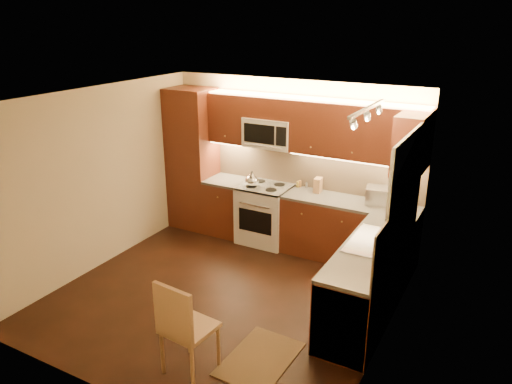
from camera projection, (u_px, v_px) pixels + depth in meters
The scene contains 37 objects.
floor at pixel (225, 295), 6.32m from camera, with size 4.00×4.00×0.01m, color black.
ceiling at pixel (220, 98), 5.47m from camera, with size 4.00×4.00×0.01m, color beige.
wall_back at pixel (293, 162), 7.55m from camera, with size 4.00×0.01×2.50m, color beige.
wall_front at pixel (99, 277), 4.24m from camera, with size 4.00×0.01×2.50m, color beige.
wall_left at pixel (100, 179), 6.80m from camera, with size 0.01×4.00×2.50m, color beige.
wall_right at pixel (391, 238), 5.00m from camera, with size 0.01×4.00×2.50m, color beige.
pantry at pixel (193, 159), 8.08m from camera, with size 0.70×0.60×2.30m, color #4F1F11.
base_cab_back_left at pixel (228, 207), 8.03m from camera, with size 0.62×0.60×0.86m, color #4F1F11.
counter_back_left at pixel (228, 181), 7.87m from camera, with size 0.62×0.60×0.04m, color #363431.
base_cab_back_right at pixel (348, 232), 7.11m from camera, with size 1.92×0.60×0.86m, color #4F1F11.
counter_back_right at pixel (350, 203), 6.96m from camera, with size 1.92×0.60×0.04m, color #363431.
base_cab_right at pixel (367, 284), 5.74m from camera, with size 0.60×2.00×0.86m, color #4F1F11.
counter_right at pixel (370, 249), 5.59m from camera, with size 0.60×2.00×0.04m, color #363431.
dishwasher at pixel (347, 314), 5.16m from camera, with size 0.58×0.60×0.84m, color silver.
backsplash_back at pixel (314, 169), 7.40m from camera, with size 3.30×0.02×0.60m, color tan.
backsplash_right at pixel (399, 228), 5.35m from camera, with size 0.02×2.00×0.60m, color tan.
upper_cab_back_left at pixel (231, 118), 7.64m from camera, with size 0.62×0.35×0.75m, color #4F1F11.
upper_cab_back_right at pixel (358, 132), 6.73m from camera, with size 1.92×0.35×0.75m, color #4F1F11.
upper_cab_bridge at pixel (271, 107), 7.26m from camera, with size 0.76×0.35×0.31m, color #4F1F11.
upper_cab_right_corner at pixel (410, 145), 6.02m from camera, with size 0.35×0.50×0.75m, color #4F1F11.
stove at pixel (265, 214), 7.68m from camera, with size 0.76×0.65×0.92m, color silver, non-canonical shape.
microwave at pixel (270, 132), 7.37m from camera, with size 0.76×0.38×0.44m, color silver, non-canonical shape.
window_frame at pixel (405, 189), 5.34m from camera, with size 0.03×1.44×1.24m, color silver.
window_blinds at pixel (403, 189), 5.35m from camera, with size 0.02×1.36×1.16m, color silver.
sink at pixel (374, 236), 5.68m from camera, with size 0.52×0.86×0.15m, color silver, non-canonical shape.
faucet at pixel (391, 233), 5.57m from camera, with size 0.20×0.04×0.30m, color silver, non-canonical shape.
track_light_bar at pixel (368, 108), 5.12m from camera, with size 0.04×1.20×0.03m, color silver.
kettle at pixel (252, 179), 7.46m from camera, with size 0.21×0.21×0.24m, color silver, non-canonical shape.
toaster_oven at pixel (380, 196), 6.83m from camera, with size 0.39×0.29×0.24m, color silver.
knife_block at pixel (318, 185), 7.28m from camera, with size 0.10×0.16×0.22m, color #9D6A47.
spice_jar_a at pixel (307, 185), 7.48m from camera, with size 0.04×0.04×0.09m, color silver.
spice_jar_b at pixel (298, 184), 7.51m from camera, with size 0.04×0.04×0.09m, color olive.
spice_jar_c at pixel (299, 184), 7.54m from camera, with size 0.04×0.04×0.09m, color silver.
spice_jar_d at pixel (300, 184), 7.52m from camera, with size 0.05×0.05×0.10m, color #9B662E.
soap_bottle at pixel (406, 214), 6.23m from camera, with size 0.10×0.10×0.21m, color white.
rug at pixel (260, 359), 5.13m from camera, with size 0.62×0.93×0.01m, color black.
dining_chair at pixel (189, 325), 4.82m from camera, with size 0.46×0.46×1.03m, color #9D6A47, non-canonical shape.
Camera 1 is at (2.98, -4.65, 3.37)m, focal length 34.71 mm.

